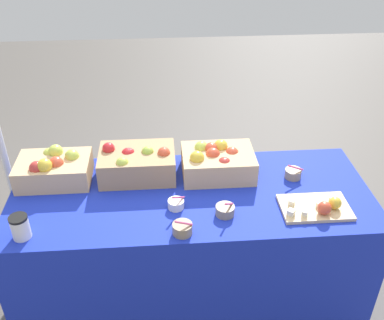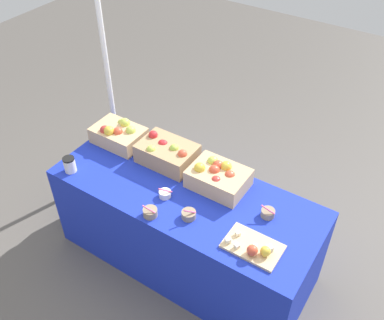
{
  "view_description": "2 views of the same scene",
  "coord_description": "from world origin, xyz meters",
  "px_view_note": "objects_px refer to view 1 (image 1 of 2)",
  "views": [
    {
      "loc": [
        -0.14,
        -1.88,
        2.16
      ],
      "look_at": [
        0.01,
        0.05,
        0.91
      ],
      "focal_mm": 41.78,
      "sensor_mm": 36.0,
      "label": 1
    },
    {
      "loc": [
        1.2,
        -1.76,
        2.83
      ],
      "look_at": [
        0.04,
        0.03,
        1.01
      ],
      "focal_mm": 40.84,
      "sensor_mm": 36.0,
      "label": 2
    }
  ],
  "objects_px": {
    "sample_bowl_mid": "(182,229)",
    "apple_crate_middle": "(137,163)",
    "sample_bowl_extra": "(225,210)",
    "apple_crate_left": "(54,169)",
    "cutting_board_front": "(318,207)",
    "sample_bowl_near": "(293,173)",
    "coffee_cup": "(20,227)",
    "sample_bowl_far": "(176,204)",
    "apple_crate_right": "(217,162)"
  },
  "relations": [
    {
      "from": "coffee_cup",
      "to": "apple_crate_left",
      "type": "bearing_deg",
      "value": 80.73
    },
    {
      "from": "apple_crate_middle",
      "to": "cutting_board_front",
      "type": "distance_m",
      "value": 0.98
    },
    {
      "from": "coffee_cup",
      "to": "sample_bowl_near",
      "type": "bearing_deg",
      "value": 15.32
    },
    {
      "from": "sample_bowl_near",
      "to": "sample_bowl_extra",
      "type": "height_order",
      "value": "same"
    },
    {
      "from": "sample_bowl_extra",
      "to": "coffee_cup",
      "type": "distance_m",
      "value": 0.96
    },
    {
      "from": "apple_crate_right",
      "to": "apple_crate_middle",
      "type": "bearing_deg",
      "value": 177.55
    },
    {
      "from": "apple_crate_left",
      "to": "cutting_board_front",
      "type": "bearing_deg",
      "value": -15.22
    },
    {
      "from": "apple_crate_left",
      "to": "sample_bowl_near",
      "type": "bearing_deg",
      "value": -3.3
    },
    {
      "from": "apple_crate_left",
      "to": "sample_bowl_mid",
      "type": "xyz_separation_m",
      "value": [
        0.67,
        -0.48,
        -0.05
      ]
    },
    {
      "from": "sample_bowl_mid",
      "to": "apple_crate_middle",
      "type": "bearing_deg",
      "value": 113.89
    },
    {
      "from": "cutting_board_front",
      "to": "sample_bowl_near",
      "type": "distance_m",
      "value": 0.3
    },
    {
      "from": "apple_crate_left",
      "to": "sample_bowl_far",
      "type": "distance_m",
      "value": 0.71
    },
    {
      "from": "sample_bowl_extra",
      "to": "cutting_board_front",
      "type": "bearing_deg",
      "value": -0.65
    },
    {
      "from": "cutting_board_front",
      "to": "sample_bowl_extra",
      "type": "xyz_separation_m",
      "value": [
        -0.47,
        0.01,
        0.0
      ]
    },
    {
      "from": "cutting_board_front",
      "to": "sample_bowl_extra",
      "type": "height_order",
      "value": "sample_bowl_extra"
    },
    {
      "from": "apple_crate_middle",
      "to": "cutting_board_front",
      "type": "relative_size",
      "value": 1.19
    },
    {
      "from": "apple_crate_left",
      "to": "apple_crate_right",
      "type": "bearing_deg",
      "value": -0.28
    },
    {
      "from": "sample_bowl_mid",
      "to": "sample_bowl_far",
      "type": "distance_m",
      "value": 0.19
    },
    {
      "from": "sample_bowl_mid",
      "to": "coffee_cup",
      "type": "height_order",
      "value": "coffee_cup"
    },
    {
      "from": "apple_crate_left",
      "to": "sample_bowl_mid",
      "type": "distance_m",
      "value": 0.82
    },
    {
      "from": "sample_bowl_extra",
      "to": "apple_crate_left",
      "type": "bearing_deg",
      "value": 157.71
    },
    {
      "from": "apple_crate_left",
      "to": "apple_crate_right",
      "type": "relative_size",
      "value": 0.99
    },
    {
      "from": "sample_bowl_near",
      "to": "coffee_cup",
      "type": "bearing_deg",
      "value": -164.68
    },
    {
      "from": "apple_crate_right",
      "to": "coffee_cup",
      "type": "bearing_deg",
      "value": -155.0
    },
    {
      "from": "apple_crate_right",
      "to": "sample_bowl_mid",
      "type": "xyz_separation_m",
      "value": [
        -0.22,
        -0.48,
        -0.05
      ]
    },
    {
      "from": "sample_bowl_far",
      "to": "apple_crate_middle",
      "type": "bearing_deg",
      "value": 123.05
    },
    {
      "from": "apple_crate_right",
      "to": "sample_bowl_near",
      "type": "relative_size",
      "value": 3.9
    },
    {
      "from": "cutting_board_front",
      "to": "sample_bowl_near",
      "type": "xyz_separation_m",
      "value": [
        -0.05,
        0.29,
        0.0
      ]
    },
    {
      "from": "apple_crate_middle",
      "to": "apple_crate_right",
      "type": "height_order",
      "value": "apple_crate_middle"
    },
    {
      "from": "sample_bowl_far",
      "to": "apple_crate_left",
      "type": "bearing_deg",
      "value": 155.68
    },
    {
      "from": "sample_bowl_far",
      "to": "coffee_cup",
      "type": "height_order",
      "value": "coffee_cup"
    },
    {
      "from": "apple_crate_left",
      "to": "apple_crate_middle",
      "type": "distance_m",
      "value": 0.45
    },
    {
      "from": "apple_crate_right",
      "to": "sample_bowl_mid",
      "type": "distance_m",
      "value": 0.53
    },
    {
      "from": "apple_crate_left",
      "to": "sample_bowl_near",
      "type": "xyz_separation_m",
      "value": [
        1.3,
        -0.07,
        -0.05
      ]
    },
    {
      "from": "apple_crate_right",
      "to": "cutting_board_front",
      "type": "relative_size",
      "value": 1.14
    },
    {
      "from": "cutting_board_front",
      "to": "sample_bowl_mid",
      "type": "xyz_separation_m",
      "value": [
        -0.68,
        -0.11,
        0.01
      ]
    },
    {
      "from": "apple_crate_middle",
      "to": "sample_bowl_far",
      "type": "height_order",
      "value": "apple_crate_middle"
    },
    {
      "from": "cutting_board_front",
      "to": "sample_bowl_mid",
      "type": "relative_size",
      "value": 3.43
    },
    {
      "from": "sample_bowl_extra",
      "to": "sample_bowl_mid",
      "type": "bearing_deg",
      "value": -151.04
    },
    {
      "from": "cutting_board_front",
      "to": "sample_bowl_mid",
      "type": "distance_m",
      "value": 0.69
    },
    {
      "from": "cutting_board_front",
      "to": "coffee_cup",
      "type": "xyz_separation_m",
      "value": [
        -1.42,
        -0.08,
        0.04
      ]
    },
    {
      "from": "apple_crate_left",
      "to": "sample_bowl_extra",
      "type": "bearing_deg",
      "value": -22.29
    },
    {
      "from": "apple_crate_right",
      "to": "coffee_cup",
      "type": "xyz_separation_m",
      "value": [
        -0.96,
        -0.45,
        -0.02
      ]
    },
    {
      "from": "sample_bowl_extra",
      "to": "coffee_cup",
      "type": "height_order",
      "value": "coffee_cup"
    },
    {
      "from": "apple_crate_right",
      "to": "sample_bowl_mid",
      "type": "height_order",
      "value": "apple_crate_right"
    },
    {
      "from": "apple_crate_middle",
      "to": "coffee_cup",
      "type": "relative_size",
      "value": 3.48
    },
    {
      "from": "apple_crate_right",
      "to": "sample_bowl_extra",
      "type": "bearing_deg",
      "value": -90.29
    },
    {
      "from": "sample_bowl_near",
      "to": "sample_bowl_extra",
      "type": "relative_size",
      "value": 1.0
    },
    {
      "from": "apple_crate_left",
      "to": "sample_bowl_extra",
      "type": "relative_size",
      "value": 3.84
    },
    {
      "from": "apple_crate_left",
      "to": "sample_bowl_near",
      "type": "height_order",
      "value": "apple_crate_left"
    }
  ]
}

